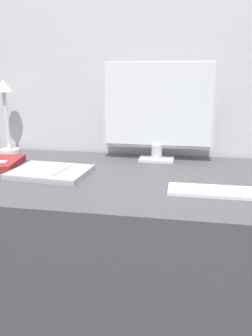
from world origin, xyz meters
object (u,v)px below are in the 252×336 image
Objects in this scene: ereader at (49,169)px; monitor at (158,109)px; keyboard at (215,191)px; notebook at (1,163)px; laptop at (51,172)px; desk_lamp at (6,109)px.

monitor is at bearing 37.62° from ereader.
notebook reaches higher than keyboard.
laptop is at bearing -142.63° from monitor.
monitor reaches higher than ereader.
ereader is (-0.67, 0.10, 0.02)m from keyboard.
notebook is (-0.27, 0.08, -0.01)m from ereader.
notebook is at bearing 162.61° from ereader.
ereader is (-0.42, -0.33, -0.22)m from monitor.
keyboard is at bearing -23.39° from desk_lamp.
notebook is (0.10, -0.27, -0.22)m from desk_lamp.
ereader reaches higher than laptop.
monitor reaches higher than laptop.
keyboard is at bearing -8.50° from ereader.
keyboard is 0.96m from notebook.
monitor is 2.94× the size of ereader.
ereader is 0.55m from desk_lamp.
desk_lamp reaches higher than ereader.
monitor is at bearing 19.22° from notebook.
desk_lamp is (-0.80, 0.03, -0.02)m from monitor.
ereader is 0.48× the size of desk_lamp.
monitor is 1.62× the size of laptop.
monitor is 0.58m from ereader.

